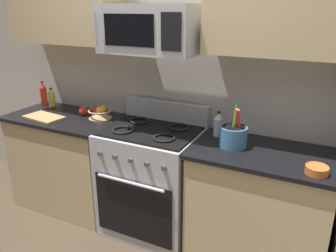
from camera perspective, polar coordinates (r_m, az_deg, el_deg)
name	(u,v)px	position (r m, az deg, el deg)	size (l,w,h in m)	color
wall_back	(172,75)	(2.87, 0.61, 8.75)	(8.00, 0.10, 2.60)	beige
counter_left	(69,161)	(3.34, -16.53, -5.75)	(1.03, 0.61, 0.91)	tan
range_oven	(152,180)	(2.84, -2.74, -9.18)	(0.76, 0.65, 1.09)	#B2B5BA
counter_right	(258,208)	(2.60, 15.07, -13.42)	(0.99, 0.61, 0.91)	tan
microwave	(151,29)	(2.51, -2.91, 16.21)	(0.71, 0.44, 0.34)	#B2B5BA
utensil_crock	(233,135)	(2.40, 11.06, -1.59)	(0.20, 0.20, 0.30)	teal
fruit_basket	(100,112)	(3.04, -11.54, 2.29)	(0.21, 0.21, 0.10)	tan
apple_loose	(83,111)	(3.13, -14.25, 2.49)	(0.08, 0.08, 0.08)	red
cutting_board	(44,117)	(3.17, -20.39, 1.42)	(0.35, 0.20, 0.02)	tan
bottle_oil	(52,98)	(3.50, -19.19, 4.54)	(0.06, 0.06, 0.18)	gold
bottle_vinegar	(218,125)	(2.57, 8.54, 0.18)	(0.07, 0.07, 0.19)	silver
bottle_hot_sauce	(44,94)	(3.57, -20.45, 5.11)	(0.06, 0.06, 0.24)	red
prep_bowl	(317,170)	(2.18, 24.02, -6.80)	(0.14, 0.14, 0.05)	#D1662D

